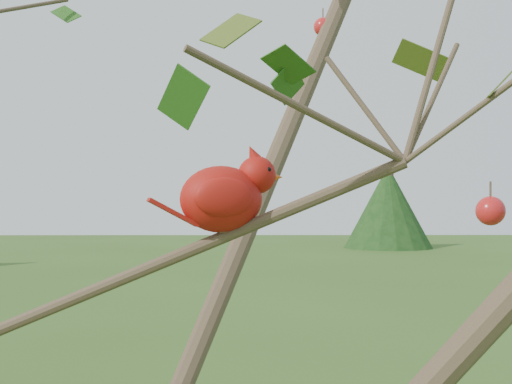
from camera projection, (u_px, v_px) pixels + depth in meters
cardinal at (226, 196)px, 0.98m from camera, size 0.19×0.12×0.13m
distant_trees at (174, 214)px, 25.29m from camera, size 38.77×13.46×3.53m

